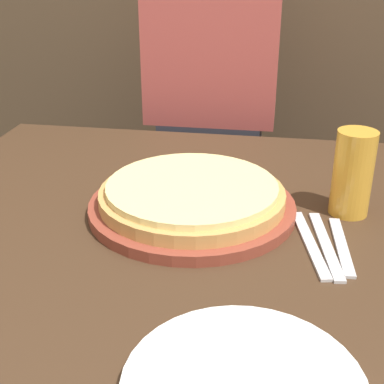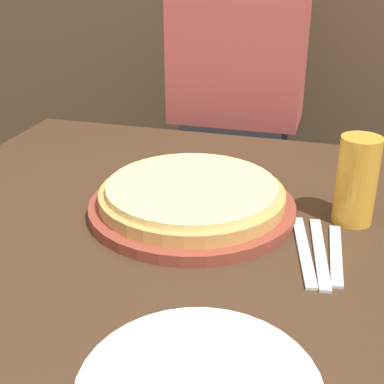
% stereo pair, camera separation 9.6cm
% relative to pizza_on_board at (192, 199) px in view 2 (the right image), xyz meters
% --- Properties ---
extents(pizza_on_board, '(0.38, 0.38, 0.06)m').
position_rel_pizza_on_board_xyz_m(pizza_on_board, '(0.00, 0.00, 0.00)').
color(pizza_on_board, brown).
rests_on(pizza_on_board, dining_table).
extents(beer_glass, '(0.07, 0.07, 0.16)m').
position_rel_pizza_on_board_xyz_m(beer_glass, '(0.28, 0.04, 0.06)').
color(beer_glass, gold).
rests_on(beer_glass, dining_table).
extents(fork, '(0.06, 0.21, 0.00)m').
position_rel_pizza_on_board_xyz_m(fork, '(0.21, -0.08, -0.02)').
color(fork, silver).
rests_on(fork, dining_table).
extents(dinner_knife, '(0.05, 0.21, 0.00)m').
position_rel_pizza_on_board_xyz_m(dinner_knife, '(0.23, -0.08, -0.02)').
color(dinner_knife, silver).
rests_on(dinner_knife, dining_table).
extents(spoon, '(0.03, 0.18, 0.00)m').
position_rel_pizza_on_board_xyz_m(spoon, '(0.26, -0.08, -0.02)').
color(spoon, silver).
rests_on(spoon, dining_table).
extents(diner_person, '(0.37, 0.21, 1.37)m').
position_rel_pizza_on_board_xyz_m(diner_person, '(-0.05, 0.65, -0.11)').
color(diner_person, '#33333D').
rests_on(diner_person, ground_plane).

